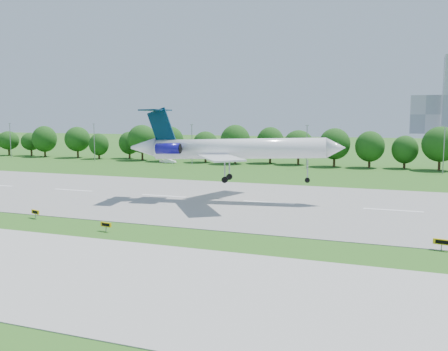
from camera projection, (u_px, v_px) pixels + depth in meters
ground at (79, 224)px, 68.32m from camera, size 600.00×600.00×0.00m
runway at (164, 196)px, 91.54m from camera, size 400.00×45.00×0.08m
tree_line at (265, 144)px, 153.07m from camera, size 288.40×8.40×10.40m
light_poles at (247, 145)px, 144.64m from camera, size 175.90×0.25×12.19m
airliner at (228, 148)px, 85.73m from camera, size 37.39×26.97×12.79m
taxi_sign_left at (35, 212)px, 71.75m from camera, size 1.72×0.71×1.23m
taxi_sign_centre at (106, 225)px, 63.56m from camera, size 1.70×0.46×1.19m
taxi_sign_right at (442, 242)px, 54.54m from camera, size 1.81×0.52×1.27m
service_vehicle_a at (170, 161)px, 155.57m from camera, size 3.84×1.55×1.24m
service_vehicle_b at (165, 161)px, 156.43m from camera, size 3.44×1.86×1.11m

